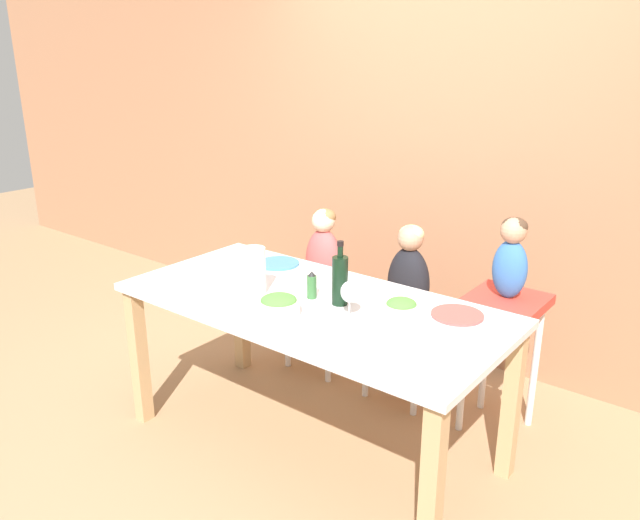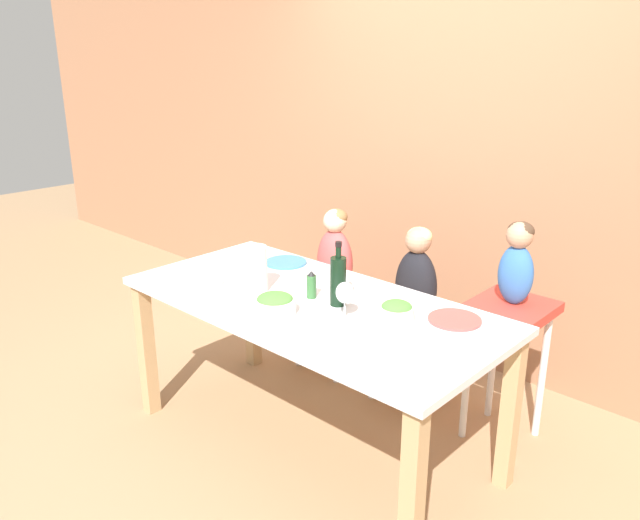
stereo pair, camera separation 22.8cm
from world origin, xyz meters
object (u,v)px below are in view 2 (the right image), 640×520
(chair_far_left, at_px, (334,306))
(person_child_left, at_px, (335,254))
(dinner_plate_front_left, at_px, (200,283))
(person_child_center, at_px, (416,277))
(wine_bottle, at_px, (338,280))
(wine_glass_near, at_px, (345,293))
(dinner_plate_front_right, at_px, (363,350))
(salad_bowl_large, at_px, (275,304))
(chair_right_highchair, at_px, (509,332))
(dinner_plate_back_right, at_px, (455,320))
(paper_towel_roll, at_px, (255,269))
(salad_bowl_small, at_px, (397,312))
(chair_far_center, at_px, (413,334))
(dinner_plate_back_left, at_px, (286,262))
(person_baby_right, at_px, (517,260))

(chair_far_left, distance_m, person_child_left, 0.33)
(dinner_plate_front_left, bearing_deg, person_child_center, 54.99)
(wine_bottle, height_order, wine_glass_near, wine_bottle)
(wine_glass_near, xyz_separation_m, dinner_plate_front_right, (0.26, -0.19, -0.11))
(salad_bowl_large, bearing_deg, chair_right_highchair, 54.35)
(chair_right_highchair, relative_size, dinner_plate_back_right, 3.22)
(paper_towel_roll, bearing_deg, dinner_plate_back_right, 21.41)
(chair_right_highchair, relative_size, dinner_plate_front_right, 3.22)
(chair_right_highchair, bearing_deg, dinner_plate_front_right, -99.04)
(salad_bowl_small, relative_size, dinner_plate_front_right, 0.67)
(wine_bottle, bearing_deg, dinner_plate_back_right, 22.75)
(paper_towel_roll, xyz_separation_m, salad_bowl_large, (0.26, -0.12, -0.07))
(chair_far_center, distance_m, wine_glass_near, 0.92)
(salad_bowl_small, bearing_deg, paper_towel_roll, -166.50)
(chair_far_left, distance_m, salad_bowl_small, 1.19)
(wine_bottle, xyz_separation_m, dinner_plate_front_right, (0.38, -0.29, -0.12))
(salad_bowl_small, xyz_separation_m, dinner_plate_back_left, (-0.90, 0.22, -0.04))
(wine_glass_near, relative_size, dinner_plate_front_left, 0.73)
(chair_far_center, xyz_separation_m, dinner_plate_back_right, (0.51, -0.46, 0.39))
(chair_far_left, xyz_separation_m, salad_bowl_large, (0.47, -0.93, 0.43))
(chair_far_left, height_order, salad_bowl_small, salad_bowl_small)
(person_child_center, relative_size, wine_glass_near, 3.24)
(dinner_plate_back_right, bearing_deg, dinner_plate_front_left, -157.80)
(wine_bottle, height_order, dinner_plate_front_left, wine_bottle)
(chair_far_left, distance_m, dinner_plate_back_right, 1.24)
(chair_far_center, bearing_deg, person_baby_right, 0.11)
(salad_bowl_large, bearing_deg, paper_towel_roll, 155.28)
(chair_far_center, relative_size, person_child_left, 0.86)
(person_child_left, height_order, dinner_plate_front_left, person_child_left)
(person_baby_right, height_order, dinner_plate_front_right, person_baby_right)
(chair_right_highchair, xyz_separation_m, dinner_plate_back_right, (-0.04, -0.46, 0.20))
(person_child_left, distance_m, dinner_plate_front_right, 1.37)
(chair_far_left, xyz_separation_m, wine_bottle, (0.60, -0.66, 0.51))
(chair_right_highchair, height_order, salad_bowl_large, salad_bowl_large)
(person_child_center, distance_m, wine_glass_near, 0.79)
(salad_bowl_large, height_order, dinner_plate_back_right, salad_bowl_large)
(chair_far_center, height_order, person_baby_right, person_baby_right)
(paper_towel_roll, xyz_separation_m, dinner_plate_front_left, (-0.27, -0.13, -0.11))
(dinner_plate_front_left, distance_m, dinner_plate_back_left, 0.52)
(chair_right_highchair, bearing_deg, salad_bowl_large, -125.65)
(person_baby_right, distance_m, dinner_plate_back_left, 1.21)
(salad_bowl_large, bearing_deg, chair_far_center, 82.99)
(paper_towel_roll, height_order, dinner_plate_front_left, paper_towel_roll)
(person_child_center, xyz_separation_m, dinner_plate_back_left, (-0.57, -0.42, 0.06))
(chair_far_center, distance_m, salad_bowl_small, 0.83)
(paper_towel_roll, xyz_separation_m, dinner_plate_back_left, (-0.19, 0.38, -0.11))
(wine_glass_near, distance_m, dinner_plate_back_right, 0.48)
(wine_bottle, xyz_separation_m, salad_bowl_small, (0.31, 0.03, -0.07))
(wine_bottle, xyz_separation_m, paper_towel_roll, (-0.40, -0.14, -0.01))
(chair_far_center, bearing_deg, dinner_plate_back_left, -143.55)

